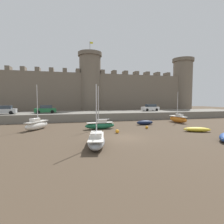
{
  "coord_description": "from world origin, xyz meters",
  "views": [
    {
      "loc": [
        -6.01,
        -18.19,
        4.21
      ],
      "look_at": [
        -0.12,
        5.45,
        2.5
      ],
      "focal_mm": 28.0,
      "sensor_mm": 36.0,
      "label": 1
    }
  ],
  "objects_px": {
    "sailboat_near_channel_right": "(100,125)",
    "mooring_buoy_off_centre": "(147,127)",
    "rowboat_foreground_right": "(145,122)",
    "car_quay_west": "(4,110)",
    "sailboat_foreground_left": "(37,125)",
    "car_quay_centre_east": "(150,108)",
    "sailboat_midflat_right": "(96,140)",
    "rowboat_midflat_centre": "(197,129)",
    "sailboat_near_channel_left": "(178,119)",
    "mooring_buoy_near_shore": "(117,131)",
    "car_quay_centre_west": "(46,109)"
  },
  "relations": [
    {
      "from": "mooring_buoy_off_centre",
      "to": "car_quay_centre_west",
      "type": "xyz_separation_m",
      "value": [
        -15.45,
        13.75,
        2.08
      ]
    },
    {
      "from": "mooring_buoy_near_shore",
      "to": "mooring_buoy_off_centre",
      "type": "bearing_deg",
      "value": 23.94
    },
    {
      "from": "sailboat_near_channel_right",
      "to": "car_quay_west",
      "type": "distance_m",
      "value": 19.95
    },
    {
      "from": "sailboat_midflat_right",
      "to": "sailboat_near_channel_left",
      "type": "distance_m",
      "value": 21.58
    },
    {
      "from": "sailboat_near_channel_right",
      "to": "rowboat_foreground_right",
      "type": "distance_m",
      "value": 8.43
    },
    {
      "from": "mooring_buoy_near_shore",
      "to": "sailboat_near_channel_left",
      "type": "bearing_deg",
      "value": 27.93
    },
    {
      "from": "rowboat_foreground_right",
      "to": "car_quay_centre_east",
      "type": "distance_m",
      "value": 13.42
    },
    {
      "from": "mooring_buoy_off_centre",
      "to": "sailboat_foreground_left",
      "type": "bearing_deg",
      "value": 168.82
    },
    {
      "from": "sailboat_near_channel_right",
      "to": "sailboat_near_channel_left",
      "type": "bearing_deg",
      "value": 13.08
    },
    {
      "from": "car_quay_centre_east",
      "to": "rowboat_foreground_right",
      "type": "bearing_deg",
      "value": -120.1
    },
    {
      "from": "mooring_buoy_near_shore",
      "to": "mooring_buoy_off_centre",
      "type": "xyz_separation_m",
      "value": [
        5.11,
        2.27,
        -0.02
      ]
    },
    {
      "from": "sailboat_near_channel_right",
      "to": "mooring_buoy_off_centre",
      "type": "bearing_deg",
      "value": -12.62
    },
    {
      "from": "sailboat_midflat_right",
      "to": "car_quay_centre_west",
      "type": "distance_m",
      "value": 22.74
    },
    {
      "from": "mooring_buoy_off_centre",
      "to": "sailboat_midflat_right",
      "type": "bearing_deg",
      "value": -137.6
    },
    {
      "from": "rowboat_midflat_centre",
      "to": "car_quay_centre_east",
      "type": "xyz_separation_m",
      "value": [
        2.75,
        19.14,
        1.98
      ]
    },
    {
      "from": "mooring_buoy_off_centre",
      "to": "car_quay_west",
      "type": "height_order",
      "value": "car_quay_west"
    },
    {
      "from": "sailboat_foreground_left",
      "to": "rowboat_foreground_right",
      "type": "distance_m",
      "value": 16.9
    },
    {
      "from": "rowboat_foreground_right",
      "to": "car_quay_centre_east",
      "type": "relative_size",
      "value": 0.7
    },
    {
      "from": "sailboat_foreground_left",
      "to": "sailboat_near_channel_left",
      "type": "bearing_deg",
      "value": 4.72
    },
    {
      "from": "car_quay_west",
      "to": "sailboat_foreground_left",
      "type": "bearing_deg",
      "value": -54.5
    },
    {
      "from": "sailboat_near_channel_right",
      "to": "rowboat_midflat_centre",
      "type": "bearing_deg",
      "value": -23.75
    },
    {
      "from": "sailboat_midflat_right",
      "to": "car_quay_centre_west",
      "type": "xyz_separation_m",
      "value": [
        -6.82,
        21.62,
        1.74
      ]
    },
    {
      "from": "sailboat_near_channel_left",
      "to": "car_quay_west",
      "type": "xyz_separation_m",
      "value": [
        -31.33,
        8.18,
        1.62
      ]
    },
    {
      "from": "car_quay_centre_east",
      "to": "rowboat_midflat_centre",
      "type": "bearing_deg",
      "value": -98.16
    },
    {
      "from": "sailboat_midflat_right",
      "to": "car_quay_centre_east",
      "type": "bearing_deg",
      "value": 54.17
    },
    {
      "from": "sailboat_near_channel_right",
      "to": "mooring_buoy_off_centre",
      "type": "relative_size",
      "value": 14.01
    },
    {
      "from": "car_quay_west",
      "to": "car_quay_centre_east",
      "type": "height_order",
      "value": "same"
    },
    {
      "from": "sailboat_midflat_right",
      "to": "mooring_buoy_near_shore",
      "type": "distance_m",
      "value": 6.63
    },
    {
      "from": "sailboat_foreground_left",
      "to": "rowboat_foreground_right",
      "type": "height_order",
      "value": "sailboat_foreground_left"
    },
    {
      "from": "rowboat_foreground_right",
      "to": "car_quay_centre_east",
      "type": "xyz_separation_m",
      "value": [
        6.66,
        11.49,
        1.91
      ]
    },
    {
      "from": "sailboat_foreground_left",
      "to": "sailboat_near_channel_right",
      "type": "height_order",
      "value": "sailboat_foreground_left"
    },
    {
      "from": "sailboat_near_channel_right",
      "to": "rowboat_foreground_right",
      "type": "height_order",
      "value": "sailboat_near_channel_right"
    },
    {
      "from": "sailboat_near_channel_left",
      "to": "mooring_buoy_near_shore",
      "type": "relative_size",
      "value": 11.78
    },
    {
      "from": "rowboat_midflat_centre",
      "to": "car_quay_centre_east",
      "type": "height_order",
      "value": "car_quay_centre_east"
    },
    {
      "from": "sailboat_near_channel_left",
      "to": "mooring_buoy_off_centre",
      "type": "bearing_deg",
      "value": -149.85
    },
    {
      "from": "sailboat_near_channel_right",
      "to": "sailboat_foreground_left",
      "type": "bearing_deg",
      "value": 169.91
    },
    {
      "from": "sailboat_near_channel_right",
      "to": "car_quay_centre_west",
      "type": "relative_size",
      "value": 1.46
    },
    {
      "from": "rowboat_midflat_centre",
      "to": "mooring_buoy_off_centre",
      "type": "bearing_deg",
      "value": 144.79
    },
    {
      "from": "rowboat_foreground_right",
      "to": "car_quay_west",
      "type": "xyz_separation_m",
      "value": [
        -24.13,
        9.37,
        1.91
      ]
    },
    {
      "from": "sailboat_midflat_right",
      "to": "rowboat_midflat_centre",
      "type": "relative_size",
      "value": 1.57
    },
    {
      "from": "car_quay_west",
      "to": "car_quay_centre_east",
      "type": "bearing_deg",
      "value": 3.95
    },
    {
      "from": "sailboat_midflat_right",
      "to": "car_quay_centre_east",
      "type": "height_order",
      "value": "sailboat_midflat_right"
    },
    {
      "from": "sailboat_midflat_right",
      "to": "car_quay_centre_west",
      "type": "relative_size",
      "value": 1.33
    },
    {
      "from": "sailboat_foreground_left",
      "to": "car_quay_centre_east",
      "type": "height_order",
      "value": "sailboat_foreground_left"
    },
    {
      "from": "rowboat_foreground_right",
      "to": "mooring_buoy_near_shore",
      "type": "xyz_separation_m",
      "value": [
        -6.58,
        -6.11,
        -0.15
      ]
    },
    {
      "from": "sailboat_foreground_left",
      "to": "sailboat_near_channel_right",
      "type": "distance_m",
      "value": 8.93
    },
    {
      "from": "mooring_buoy_near_shore",
      "to": "car_quay_west",
      "type": "bearing_deg",
      "value": 138.59
    },
    {
      "from": "sailboat_midflat_right",
      "to": "rowboat_foreground_right",
      "type": "distance_m",
      "value": 15.47
    },
    {
      "from": "car_quay_centre_east",
      "to": "car_quay_centre_west",
      "type": "relative_size",
      "value": 1.0
    },
    {
      "from": "sailboat_near_channel_right",
      "to": "mooring_buoy_near_shore",
      "type": "distance_m",
      "value": 4.06
    }
  ]
}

